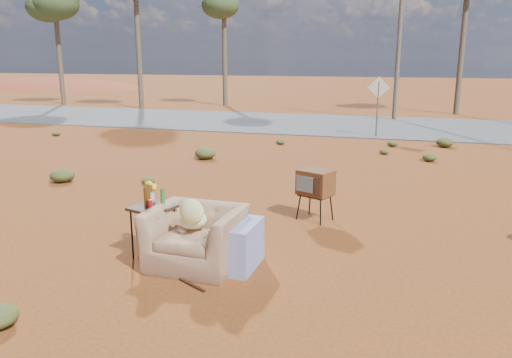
# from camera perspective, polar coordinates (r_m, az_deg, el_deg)

# --- Properties ---
(ground) EXTENTS (140.00, 140.00, 0.00)m
(ground) POSITION_cam_1_polar(r_m,az_deg,el_deg) (7.64, -3.28, -8.26)
(ground) COLOR brown
(ground) RESTS_ON ground
(highway) EXTENTS (140.00, 7.00, 0.04)m
(highway) POSITION_cam_1_polar(r_m,az_deg,el_deg) (21.98, 10.08, 6.12)
(highway) COLOR #565659
(highway) RESTS_ON ground
(dirt_mound) EXTENTS (26.00, 18.00, 2.00)m
(dirt_mound) POSITION_cam_1_polar(r_m,az_deg,el_deg) (52.08, -22.38, 9.60)
(dirt_mound) COLOR brown
(dirt_mound) RESTS_ON ground
(armchair) EXTENTS (1.50, 0.94, 1.10)m
(armchair) POSITION_cam_1_polar(r_m,az_deg,el_deg) (7.02, -6.07, -5.87)
(armchair) COLOR #9B7354
(armchair) RESTS_ON ground
(tv_unit) EXTENTS (0.70, 0.65, 0.92)m
(tv_unit) POSITION_cam_1_polar(r_m,az_deg,el_deg) (8.92, 6.82, -0.47)
(tv_unit) COLOR black
(tv_unit) RESTS_ON ground
(side_table) EXTENTS (0.67, 0.67, 1.09)m
(side_table) POSITION_cam_1_polar(r_m,az_deg,el_deg) (7.36, -11.81, -2.78)
(side_table) COLOR #321E12
(side_table) RESTS_ON ground
(rusty_bar) EXTENTS (1.34, 0.75, 0.04)m
(rusty_bar) POSITION_cam_1_polar(r_m,az_deg,el_deg) (6.96, -9.87, -10.56)
(rusty_bar) COLOR #451B12
(rusty_bar) RESTS_ON ground
(road_sign) EXTENTS (0.78, 0.06, 2.19)m
(road_sign) POSITION_cam_1_polar(r_m,az_deg,el_deg) (18.73, 13.80, 9.21)
(road_sign) COLOR brown
(road_sign) RESTS_ON ground
(eucalyptus_far_left) EXTENTS (3.20, 3.20, 7.10)m
(eucalyptus_far_left) POSITION_cam_1_polar(r_m,az_deg,el_deg) (33.72, -22.02, 18.05)
(eucalyptus_far_left) COLOR brown
(eucalyptus_far_left) RESTS_ON ground
(eucalyptus_near_left) EXTENTS (3.20, 3.20, 6.60)m
(eucalyptus_near_left) POSITION_cam_1_polar(r_m,az_deg,el_deg) (30.60, -3.68, 18.58)
(eucalyptus_near_left) COLOR brown
(eucalyptus_near_left) RESTS_ON ground
(utility_pole_center) EXTENTS (1.40, 0.20, 8.00)m
(utility_pole_center) POSITION_cam_1_polar(r_m,az_deg,el_deg) (24.20, 16.12, 16.29)
(utility_pole_center) COLOR brown
(utility_pole_center) RESTS_ON ground
(scrub_patch) EXTENTS (17.49, 8.07, 0.33)m
(scrub_patch) POSITION_cam_1_polar(r_m,az_deg,el_deg) (11.85, 0.13, 0.48)
(scrub_patch) COLOR #4E5726
(scrub_patch) RESTS_ON ground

